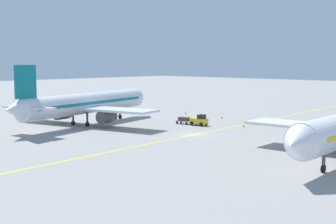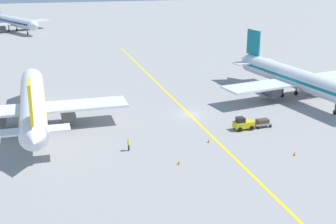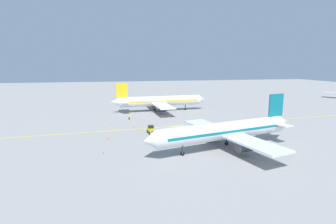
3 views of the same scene
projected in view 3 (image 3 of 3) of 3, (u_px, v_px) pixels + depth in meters
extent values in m
plane|color=gray|center=(178.00, 126.00, 73.01)|extent=(400.00, 400.00, 0.00)
cube|color=yellow|center=(178.00, 126.00, 73.01)|extent=(7.74, 119.80, 0.01)
cylinder|color=white|center=(161.00, 101.00, 95.89)|extent=(5.24, 30.15, 3.60)
cone|color=white|center=(202.00, 99.00, 100.22)|extent=(3.55, 2.58, 3.42)
cone|color=white|center=(115.00, 102.00, 91.41)|extent=(3.22, 3.16, 3.06)
cube|color=yellow|center=(161.00, 101.00, 95.86)|extent=(5.11, 27.16, 0.50)
cube|color=white|center=(158.00, 103.00, 95.75)|extent=(28.24, 6.73, 0.36)
cylinder|color=#4C4C51|center=(155.00, 104.00, 100.71)|extent=(2.37, 3.32, 2.20)
cylinder|color=#4C4C51|center=(162.00, 109.00, 91.24)|extent=(2.37, 3.32, 2.20)
cube|color=yellow|center=(122.00, 90.00, 91.37)|extent=(0.58, 4.01, 5.00)
cube|color=white|center=(124.00, 101.00, 92.20)|extent=(9.12, 2.89, 0.24)
cylinder|color=#4C4C51|center=(185.00, 106.00, 98.89)|extent=(0.36, 0.36, 2.00)
cylinder|color=black|center=(185.00, 109.00, 99.07)|extent=(0.32, 0.81, 0.80)
cylinder|color=#4C4C51|center=(155.00, 107.00, 97.30)|extent=(0.36, 0.36, 2.00)
cylinder|color=black|center=(155.00, 110.00, 97.48)|extent=(0.32, 0.81, 0.80)
cylinder|color=#4C4C51|center=(157.00, 108.00, 94.27)|extent=(0.36, 0.36, 2.00)
cylinder|color=black|center=(157.00, 111.00, 94.45)|extent=(0.32, 0.81, 0.80)
cylinder|color=silver|center=(224.00, 131.00, 52.93)|extent=(10.20, 30.05, 3.60)
cone|color=silver|center=(150.00, 141.00, 46.06)|extent=(3.87, 3.10, 3.42)
cone|color=silver|center=(283.00, 122.00, 59.88)|extent=(3.65, 3.61, 3.06)
cube|color=#0F727F|center=(224.00, 130.00, 52.90)|extent=(9.57, 27.13, 0.50)
cube|color=silver|center=(228.00, 134.00, 53.48)|extent=(28.45, 11.31, 0.36)
cylinder|color=#4C4C51|center=(245.00, 146.00, 49.27)|extent=(2.86, 3.61, 2.20)
cylinder|color=#4C4C51|center=(214.00, 134.00, 58.15)|extent=(2.86, 3.61, 2.20)
cube|color=#0F727F|center=(276.00, 105.00, 58.10)|extent=(1.24, 3.98, 5.00)
cube|color=silver|center=(273.00, 122.00, 58.59)|extent=(9.31, 4.35, 0.24)
cylinder|color=#4C4C51|center=(182.00, 148.00, 49.29)|extent=(0.36, 0.36, 2.00)
cylinder|color=black|center=(182.00, 154.00, 49.47)|extent=(0.45, 0.84, 0.80)
cylinder|color=#4C4C51|center=(237.00, 143.00, 52.79)|extent=(0.36, 0.36, 2.00)
cylinder|color=black|center=(236.00, 148.00, 52.97)|extent=(0.45, 0.84, 0.80)
cylinder|color=#4C4C51|center=(227.00, 139.00, 55.63)|extent=(0.36, 0.36, 2.00)
cylinder|color=black|center=(227.00, 143.00, 55.81)|extent=(0.45, 0.84, 0.80)
cube|color=gold|center=(151.00, 130.00, 65.25)|extent=(3.15, 1.83, 0.90)
cube|color=black|center=(151.00, 127.00, 65.62)|extent=(1.24, 1.39, 0.70)
sphere|color=orange|center=(151.00, 125.00, 65.54)|extent=(0.16, 0.16, 0.16)
cylinder|color=black|center=(148.00, 131.00, 66.00)|extent=(0.72, 0.33, 0.70)
cylinder|color=black|center=(153.00, 131.00, 66.48)|extent=(0.72, 0.33, 0.70)
cylinder|color=black|center=(150.00, 133.00, 64.18)|extent=(0.72, 0.33, 0.70)
cylinder|color=black|center=(155.00, 133.00, 64.67)|extent=(0.72, 0.33, 0.70)
cube|color=gray|center=(155.00, 135.00, 62.32)|extent=(2.74, 1.68, 0.20)
cube|color=#4C382D|center=(155.00, 133.00, 62.25)|extent=(1.93, 1.32, 0.60)
cylinder|color=black|center=(151.00, 135.00, 63.14)|extent=(0.45, 0.19, 0.44)
cylinder|color=black|center=(156.00, 135.00, 63.55)|extent=(0.45, 0.19, 0.44)
cylinder|color=black|center=(154.00, 137.00, 61.21)|extent=(0.45, 0.19, 0.44)
cylinder|color=black|center=(159.00, 137.00, 61.61)|extent=(0.45, 0.19, 0.44)
cylinder|color=#23232D|center=(129.00, 118.00, 81.64)|extent=(0.16, 0.16, 0.85)
cylinder|color=#23232D|center=(129.00, 118.00, 81.58)|extent=(0.16, 0.16, 0.85)
cube|color=#CCD819|center=(129.00, 116.00, 81.48)|extent=(0.37, 0.42, 0.60)
cylinder|color=#CCD819|center=(128.00, 116.00, 81.55)|extent=(0.10, 0.10, 0.55)
cylinder|color=#CCD819|center=(130.00, 116.00, 81.42)|extent=(0.10, 0.10, 0.55)
sphere|color=tan|center=(129.00, 115.00, 81.41)|extent=(0.22, 0.22, 0.22)
cone|color=orange|center=(104.00, 153.00, 50.36)|extent=(0.32, 0.32, 0.55)
cone|color=orange|center=(111.00, 124.00, 75.14)|extent=(0.32, 0.32, 0.55)
cone|color=orange|center=(108.00, 138.00, 60.23)|extent=(0.32, 0.32, 0.55)
cone|color=orange|center=(134.00, 127.00, 70.89)|extent=(0.32, 0.32, 0.55)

